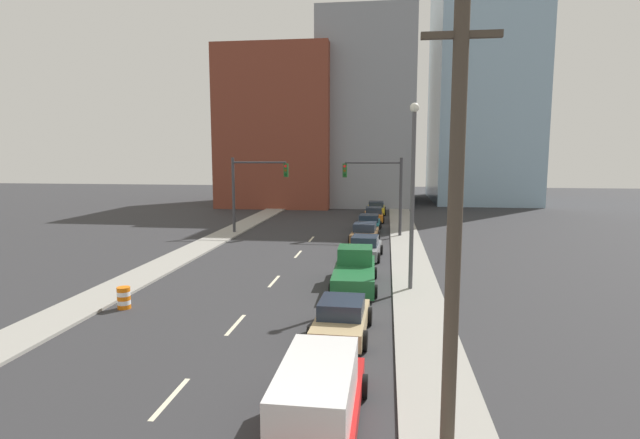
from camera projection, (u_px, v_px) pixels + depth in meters
sidewalk_left at (254, 220)px, 49.68m from camera, size 2.30×90.31×0.13m
sidewalk_right at (402, 223)px, 47.77m from camera, size 2.30×90.31×0.13m
lane_stripe_at_9m at (171, 398)px, 13.65m from camera, size 0.16×2.40×0.01m
lane_stripe_at_15m at (236, 325)px, 19.52m from camera, size 0.16×2.40×0.01m
lane_stripe_at_22m at (274, 281)px, 26.17m from camera, size 0.16×2.40×0.01m
lane_stripe_at_29m at (298, 254)px, 33.23m from camera, size 0.16×2.40×0.01m
lane_stripe_at_35m at (311, 239)px, 39.08m from camera, size 0.16×2.40×0.01m
building_brick_left at (283, 130)px, 66.16m from camera, size 14.00×16.00×19.58m
building_office_center at (368, 115)px, 68.35m from camera, size 12.00×20.00×23.97m
building_glass_right at (482, 68)px, 69.39m from camera, size 13.00×20.00×36.86m
traffic_signal_left at (249, 184)px, 41.24m from camera, size 4.77×0.35×6.34m
traffic_signal_right at (384, 185)px, 39.79m from camera, size 4.77×0.35×6.34m
utility_pole_right_near at (454, 231)px, 10.48m from camera, size 1.60×0.32×9.81m
traffic_barrel at (124, 298)px, 21.51m from camera, size 0.56×0.56×0.95m
street_lamp at (413, 185)px, 23.69m from camera, size 0.44×0.44×9.01m
box_truck_red at (317, 402)px, 11.70m from camera, size 2.21×6.15×1.83m
sedan_tan at (342, 319)px, 18.29m from camera, size 2.17×4.26×1.38m
pickup_truck_green at (355, 271)px, 25.16m from camera, size 2.38×5.90×1.88m
sedan_gray at (365, 248)px, 31.93m from camera, size 2.29×4.34×1.43m
sedan_brown at (365, 233)px, 37.95m from camera, size 2.30×4.88×1.43m
sedan_teal at (369, 223)px, 43.37m from camera, size 2.19×4.30×1.40m
sedan_orange at (374, 215)px, 49.13m from camera, size 2.15×4.31×1.42m
sedan_yellow at (376, 208)px, 55.33m from camera, size 2.16×4.36×1.39m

